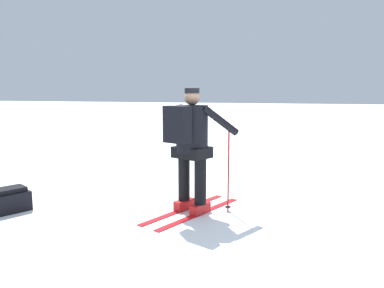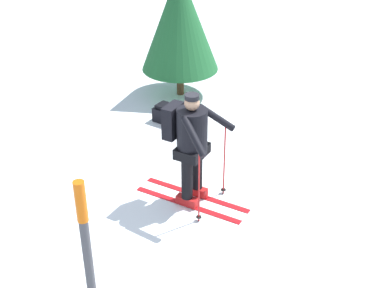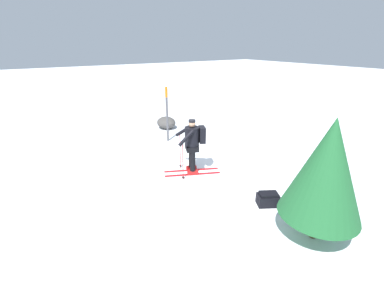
{
  "view_description": "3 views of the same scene",
  "coord_description": "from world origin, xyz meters",
  "views": [
    {
      "loc": [
        -1.27,
        4.33,
        1.56
      ],
      "look_at": [
        -0.05,
        -0.15,
        0.88
      ],
      "focal_mm": 35.0,
      "sensor_mm": 36.0,
      "label": 1
    },
    {
      "loc": [
        -5.99,
        -0.7,
        4.29
      ],
      "look_at": [
        -0.05,
        -0.15,
        0.88
      ],
      "focal_mm": 50.0,
      "sensor_mm": 36.0,
      "label": 2
    },
    {
      "loc": [
        5.52,
        -3.71,
        3.49
      ],
      "look_at": [
        -0.05,
        -0.15,
        0.88
      ],
      "focal_mm": 24.0,
      "sensor_mm": 36.0,
      "label": 3
    }
  ],
  "objects": [
    {
      "name": "dropped_backpack",
      "position": [
        2.24,
        0.47,
        0.15
      ],
      "size": [
        0.51,
        0.58,
        0.31
      ],
      "color": "black",
      "rests_on": "ground_plane"
    },
    {
      "name": "ground_plane",
      "position": [
        0.0,
        0.0,
        0.0
      ],
      "size": [
        80.0,
        80.0,
        0.0
      ],
      "primitive_type": "plane",
      "color": "white"
    },
    {
      "name": "skier",
      "position": [
        -0.04,
        -0.13,
        0.93
      ],
      "size": [
        1.06,
        1.6,
        1.58
      ],
      "color": "red",
      "rests_on": "ground_plane"
    }
  ]
}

